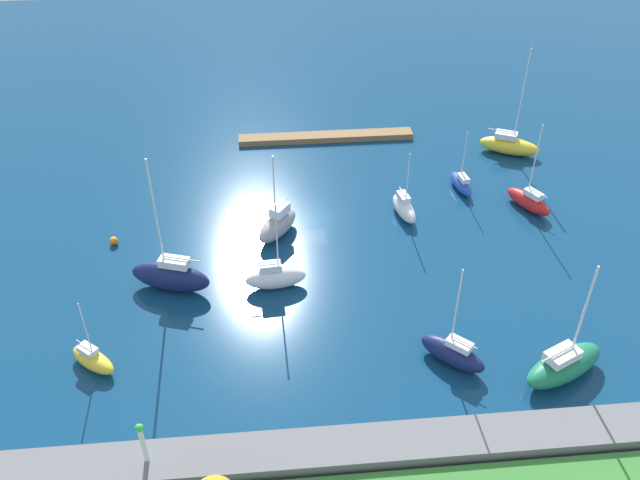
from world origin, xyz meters
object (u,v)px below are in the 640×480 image
at_px(pier_dock, 326,137).
at_px(sailboat_yellow_by_breakwater, 93,359).
at_px(sailboat_blue_off_beacon, 461,183).
at_px(sailboat_navy_near_pier, 171,276).
at_px(sailboat_green_lone_north, 564,364).
at_px(sailboat_gray_east_end, 278,224).
at_px(sailboat_white_outer_mooring, 275,277).
at_px(sailboat_white_far_south, 404,208).
at_px(sailboat_yellow_mid_basin, 509,145).
at_px(sailboat_red_inner_mooring, 529,201).
at_px(mooring_buoy_orange, 114,241).
at_px(sailboat_navy_along_channel, 453,353).

xyz_separation_m(pier_dock, sailboat_yellow_by_breakwater, (22.72, 36.88, 0.47)).
xyz_separation_m(sailboat_blue_off_beacon, sailboat_yellow_by_breakwater, (36.83, 23.64, 0.03)).
relative_size(sailboat_navy_near_pier, sailboat_green_lone_north, 1.24).
bearing_deg(pier_dock, sailboat_gray_east_end, 70.84).
height_order(sailboat_white_outer_mooring, sailboat_gray_east_end, sailboat_gray_east_end).
relative_size(sailboat_white_outer_mooring, sailboat_white_far_south, 1.20).
bearing_deg(sailboat_yellow_mid_basin, sailboat_navy_near_pier, -125.01).
bearing_deg(sailboat_white_far_south, sailboat_gray_east_end, -91.60).
bearing_deg(sailboat_white_far_south, sailboat_red_inner_mooring, 79.29).
relative_size(sailboat_white_outer_mooring, sailboat_red_inner_mooring, 0.93).
distance_m(pier_dock, mooring_buoy_orange, 31.08).
distance_m(sailboat_navy_near_pier, sailboat_green_lone_north, 34.85).
bearing_deg(pier_dock, sailboat_navy_near_pier, 58.26).
relative_size(sailboat_red_inner_mooring, sailboat_green_lone_north, 0.90).
bearing_deg(sailboat_red_inner_mooring, sailboat_white_far_south, 61.42).
xyz_separation_m(sailboat_navy_near_pier, sailboat_yellow_by_breakwater, (5.58, 9.18, -0.76)).
xyz_separation_m(sailboat_navy_near_pier, sailboat_white_far_south, (-23.76, -9.90, -0.58)).
xyz_separation_m(sailboat_navy_along_channel, sailboat_white_far_south, (-0.14, -21.35, -0.13)).
xyz_separation_m(sailboat_navy_along_channel, sailboat_yellow_by_breakwater, (29.20, -2.27, -0.31)).
height_order(sailboat_red_inner_mooring, sailboat_gray_east_end, sailboat_red_inner_mooring).
distance_m(sailboat_green_lone_north, mooring_buoy_orange, 44.01).
xyz_separation_m(sailboat_white_outer_mooring, sailboat_navy_along_channel, (-14.02, 10.86, -0.05)).
height_order(sailboat_green_lone_north, sailboat_navy_along_channel, sailboat_green_lone_north).
distance_m(sailboat_yellow_mid_basin, sailboat_red_inner_mooring, 12.25).
distance_m(sailboat_green_lone_north, sailboat_yellow_by_breakwater, 37.92).
distance_m(sailboat_red_inner_mooring, sailboat_white_far_south, 13.75).
bearing_deg(sailboat_yellow_mid_basin, sailboat_yellow_by_breakwater, -119.49).
xyz_separation_m(sailboat_red_inner_mooring, sailboat_navy_along_channel, (13.89, 21.42, 0.13)).
relative_size(sailboat_yellow_mid_basin, sailboat_blue_off_beacon, 1.87).
bearing_deg(sailboat_white_outer_mooring, sailboat_navy_along_channel, -42.50).
xyz_separation_m(sailboat_green_lone_north, mooring_buoy_orange, (38.58, -21.17, -0.85)).
distance_m(sailboat_green_lone_north, sailboat_navy_along_channel, 8.73).
xyz_separation_m(sailboat_white_outer_mooring, sailboat_white_far_south, (-14.15, -10.49, -0.18)).
xyz_separation_m(sailboat_blue_off_beacon, sailboat_white_far_south, (7.49, 4.56, 0.21)).
relative_size(sailboat_white_outer_mooring, sailboat_yellow_mid_basin, 0.69).
relative_size(sailboat_blue_off_beacon, sailboat_navy_along_channel, 0.74).
bearing_deg(mooring_buoy_orange, sailboat_navy_near_pier, 130.87).
height_order(pier_dock, sailboat_red_inner_mooring, sailboat_red_inner_mooring).
xyz_separation_m(sailboat_navy_near_pier, mooring_buoy_orange, (6.51, -7.52, -1.17)).
bearing_deg(sailboat_red_inner_mooring, sailboat_green_lone_north, 138.15).
bearing_deg(sailboat_blue_off_beacon, pier_dock, 38.14).
xyz_separation_m(sailboat_gray_east_end, sailboat_navy_along_channel, (-13.45, 19.10, -0.18)).
relative_size(sailboat_white_far_south, sailboat_yellow_by_breakwater, 1.10).
relative_size(sailboat_red_inner_mooring, sailboat_yellow_by_breakwater, 1.43).
bearing_deg(sailboat_navy_along_channel, sailboat_gray_east_end, -11.86).
height_order(sailboat_green_lone_north, mooring_buoy_orange, sailboat_green_lone_north).
height_order(pier_dock, sailboat_green_lone_north, sailboat_green_lone_north).
height_order(sailboat_yellow_mid_basin, mooring_buoy_orange, sailboat_yellow_mid_basin).
bearing_deg(sailboat_green_lone_north, sailboat_yellow_by_breakwater, 147.80).
xyz_separation_m(sailboat_navy_near_pier, sailboat_red_inner_mooring, (-37.51, -9.97, -0.58)).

